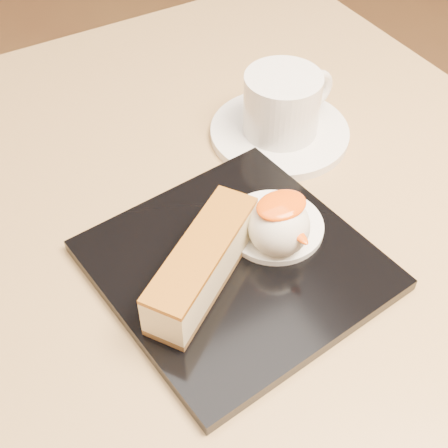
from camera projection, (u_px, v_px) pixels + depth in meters
table at (195, 332)px, 0.69m from camera, size 0.80×0.80×0.72m
dessert_plate at (236, 265)px, 0.55m from camera, size 0.24×0.24×0.01m
cheesecake at (203, 264)px, 0.51m from camera, size 0.14×0.11×0.04m
cream_smear at (274, 226)px, 0.57m from camera, size 0.09×0.09×0.01m
ice_cream_scoop at (279, 226)px, 0.53m from camera, size 0.05×0.05×0.05m
mango_sauce at (281, 205)px, 0.52m from camera, size 0.05×0.03×0.01m
mint_sprig at (233, 218)px, 0.57m from camera, size 0.03×0.02×0.00m
saucer at (279, 133)px, 0.68m from camera, size 0.15×0.15×0.01m
coffee_cup at (283, 102)px, 0.65m from camera, size 0.11×0.08×0.07m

